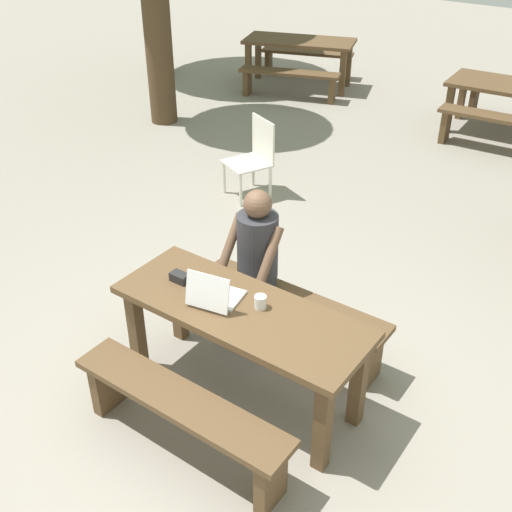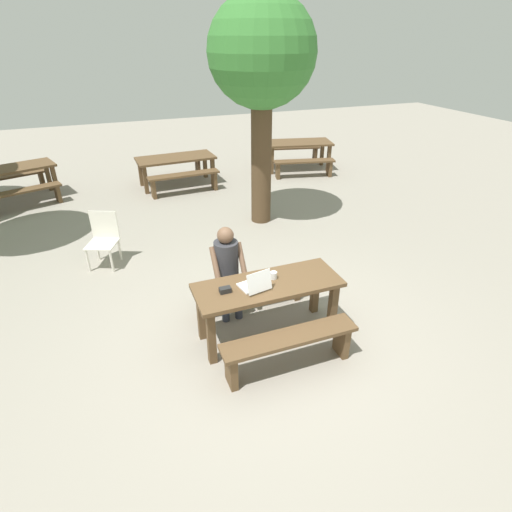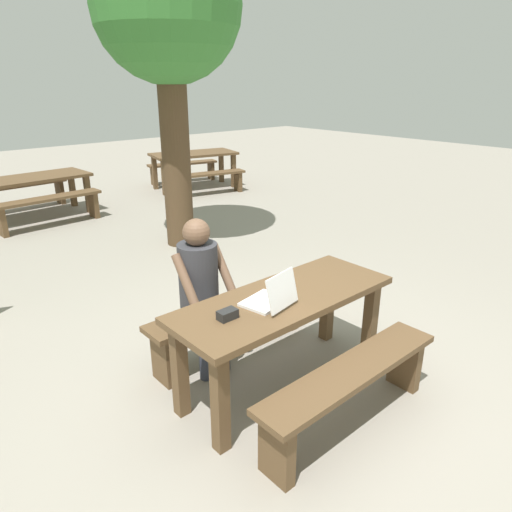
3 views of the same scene
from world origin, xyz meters
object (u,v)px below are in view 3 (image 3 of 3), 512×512
at_px(coffee_mug, 287,283).
at_px(picnic_table_rear, 30,183).
at_px(laptop, 271,297).
at_px(tree_left, 167,14).
at_px(picnic_table_front, 284,312).
at_px(small_pouch, 227,314).
at_px(person_seated, 201,284).
at_px(picnic_table_mid, 194,158).

bearing_deg(coffee_mug, picnic_table_rear, 90.14).
height_order(laptop, coffee_mug, laptop).
distance_m(laptop, tree_left, 4.26).
height_order(picnic_table_front, coffee_mug, coffee_mug).
height_order(laptop, picnic_table_rear, laptop).
height_order(small_pouch, picnic_table_rear, small_pouch).
xyz_separation_m(person_seated, picnic_table_mid, (3.77, 5.63, -0.10)).
height_order(small_pouch, coffee_mug, coffee_mug).
bearing_deg(laptop, small_pouch, -19.37).
distance_m(small_pouch, picnic_table_rear, 6.14).
bearing_deg(coffee_mug, small_pouch, -173.24).
distance_m(small_pouch, coffee_mug, 0.63).
distance_m(picnic_table_front, picnic_table_rear, 6.10).
bearing_deg(picnic_table_mid, small_pouch, -109.94).
height_order(picnic_table_mid, picnic_table_rear, picnic_table_mid).
relative_size(picnic_table_front, person_seated, 1.39).
bearing_deg(picnic_table_front, laptop, -164.63).
relative_size(picnic_table_front, coffee_mug, 19.46).
bearing_deg(laptop, picnic_table_mid, -130.97).
xyz_separation_m(laptop, person_seated, (-0.14, 0.65, -0.08)).
relative_size(person_seated, picnic_table_mid, 0.66).
xyz_separation_m(picnic_table_rear, tree_left, (1.14, -2.76, 2.36)).
distance_m(picnic_table_front, coffee_mug, 0.22).
distance_m(coffee_mug, picnic_table_rear, 6.03).
relative_size(picnic_table_mid, picnic_table_rear, 1.00).
relative_size(picnic_table_front, laptop, 4.91).
distance_m(picnic_table_front, laptop, 0.27).
bearing_deg(small_pouch, coffee_mug, 6.76).
distance_m(laptop, small_pouch, 0.35).
bearing_deg(picnic_table_rear, laptop, -95.78).
relative_size(small_pouch, picnic_table_mid, 0.07).
bearing_deg(picnic_table_rear, tree_left, -70.74).
bearing_deg(tree_left, picnic_table_mid, 52.35).
xyz_separation_m(coffee_mug, picnic_table_rear, (-0.01, 6.03, -0.20)).
xyz_separation_m(person_seated, tree_left, (1.55, 2.75, 2.22)).
xyz_separation_m(picnic_table_front, laptop, (-0.18, -0.05, 0.20)).
distance_m(small_pouch, tree_left, 4.36).
distance_m(small_pouch, picnic_table_mid, 7.39).
bearing_deg(tree_left, picnic_table_front, -110.19).
height_order(person_seated, tree_left, tree_left).
height_order(laptop, small_pouch, laptop).
bearing_deg(picnic_table_front, picnic_table_rear, 89.18).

